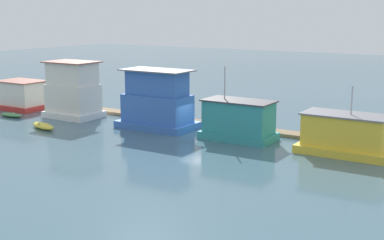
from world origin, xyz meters
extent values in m
plane|color=#426070|center=(0.00, 0.00, 0.00)|extent=(200.00, 200.00, 0.00)
cube|color=#846B4C|center=(0.00, 3.48, 0.15)|extent=(59.60, 1.75, 0.30)
cube|color=red|center=(-23.19, 0.07, 0.27)|extent=(5.50, 4.04, 0.54)
cube|color=silver|center=(-23.19, 0.07, 1.82)|extent=(4.85, 3.39, 2.54)
cube|color=brown|center=(-23.19, 0.07, 3.15)|extent=(5.15, 3.69, 0.12)
cube|color=white|center=(-14.84, -0.39, 0.32)|extent=(5.48, 3.90, 0.64)
cube|color=silver|center=(-14.84, -0.39, 2.04)|extent=(4.92, 3.35, 2.79)
cube|color=silver|center=(-14.84, -0.39, 4.55)|extent=(4.60, 3.02, 2.24)
cube|color=brown|center=(-14.84, -0.39, 5.73)|extent=(5.22, 3.65, 0.12)
cube|color=#3866B7|center=(-4.44, -0.04, 0.32)|extent=(7.23, 4.15, 0.64)
cube|color=#3866B7|center=(-4.44, -0.04, 1.90)|extent=(6.24, 3.17, 2.52)
cube|color=#3866B7|center=(-4.44, -0.04, 4.28)|extent=(5.58, 2.51, 2.22)
cube|color=slate|center=(-4.44, -0.04, 5.45)|extent=(6.54, 3.47, 0.12)
cube|color=teal|center=(4.13, -0.12, 0.32)|extent=(6.24, 3.39, 0.65)
cube|color=teal|center=(4.13, -0.12, 1.97)|extent=(5.67, 2.82, 2.64)
cube|color=#38383D|center=(4.13, -0.12, 3.35)|extent=(5.97, 3.12, 0.12)
cylinder|color=#B2B2B7|center=(2.75, -0.12, 4.82)|extent=(0.12, 0.12, 2.82)
cube|color=gold|center=(13.18, 0.01, 0.31)|extent=(6.95, 3.75, 0.61)
cube|color=gold|center=(13.18, 0.01, 1.81)|extent=(6.09, 2.89, 2.39)
cube|color=slate|center=(13.18, 0.01, 3.06)|extent=(6.39, 3.19, 0.12)
cylinder|color=#B2B2B7|center=(13.57, 0.01, 4.21)|extent=(0.12, 0.12, 2.19)
ellipsoid|color=#47844C|center=(-20.52, -3.74, 0.20)|extent=(3.01, 1.20, 0.40)
cube|color=#997F60|center=(-20.52, -3.74, 0.34)|extent=(0.20, 0.90, 0.08)
ellipsoid|color=yellow|center=(-13.29, -6.01, 0.27)|extent=(3.64, 2.06, 0.54)
cube|color=#997F60|center=(-13.29, -6.01, 0.46)|extent=(0.42, 0.96, 0.08)
cylinder|color=brown|center=(4.22, 2.36, 0.95)|extent=(0.25, 0.25, 1.90)
cylinder|color=brown|center=(2.03, 2.36, 0.82)|extent=(0.31, 0.31, 1.65)
camera|label=1|loc=(24.41, -39.99, 10.74)|focal=50.00mm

